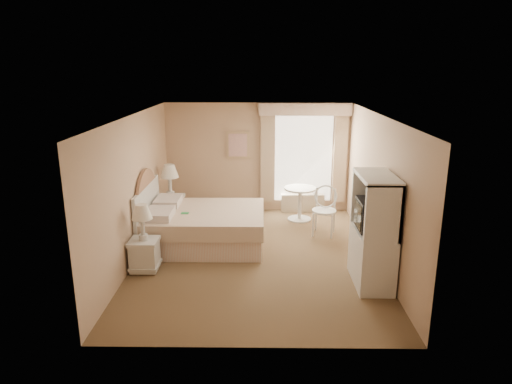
{
  "coord_description": "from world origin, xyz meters",
  "views": [
    {
      "loc": [
        0.09,
        -7.56,
        3.3
      ],
      "look_at": [
        -0.01,
        0.3,
        1.11
      ],
      "focal_mm": 32.0,
      "sensor_mm": 36.0,
      "label": 1
    }
  ],
  "objects_px": {
    "nightstand_far": "(171,202)",
    "bed": "(198,225)",
    "nightstand_near": "(144,246)",
    "armoire": "(373,239)",
    "round_table": "(300,198)",
    "cafe_chair": "(325,206)"
  },
  "relations": [
    {
      "from": "nightstand_near",
      "to": "cafe_chair",
      "type": "height_order",
      "value": "nightstand_near"
    },
    {
      "from": "round_table",
      "to": "bed",
      "type": "bearing_deg",
      "value": -144.42
    },
    {
      "from": "armoire",
      "to": "bed",
      "type": "bearing_deg",
      "value": 152.0
    },
    {
      "from": "bed",
      "to": "armoire",
      "type": "relative_size",
      "value": 1.3
    },
    {
      "from": "cafe_chair",
      "to": "bed",
      "type": "bearing_deg",
      "value": -150.73
    },
    {
      "from": "nightstand_near",
      "to": "round_table",
      "type": "distance_m",
      "value": 3.82
    },
    {
      "from": "bed",
      "to": "round_table",
      "type": "relative_size",
      "value": 3.08
    },
    {
      "from": "round_table",
      "to": "armoire",
      "type": "bearing_deg",
      "value": -73.8
    },
    {
      "from": "nightstand_near",
      "to": "nightstand_far",
      "type": "xyz_separation_m",
      "value": [
        -0.0,
        2.31,
        0.06
      ]
    },
    {
      "from": "nightstand_near",
      "to": "armoire",
      "type": "relative_size",
      "value": 0.65
    },
    {
      "from": "nightstand_far",
      "to": "armoire",
      "type": "xyz_separation_m",
      "value": [
        3.65,
        -2.71,
        0.24
      ]
    },
    {
      "from": "round_table",
      "to": "armoire",
      "type": "relative_size",
      "value": 0.42
    },
    {
      "from": "cafe_chair",
      "to": "armoire",
      "type": "xyz_separation_m",
      "value": [
        0.45,
        -2.17,
        0.15
      ]
    },
    {
      "from": "bed",
      "to": "cafe_chair",
      "type": "xyz_separation_m",
      "value": [
        2.47,
        0.61,
        0.2
      ]
    },
    {
      "from": "bed",
      "to": "cafe_chair",
      "type": "relative_size",
      "value": 2.28
    },
    {
      "from": "round_table",
      "to": "cafe_chair",
      "type": "bearing_deg",
      "value": -63.32
    },
    {
      "from": "nightstand_near",
      "to": "round_table",
      "type": "bearing_deg",
      "value": 43.4
    },
    {
      "from": "bed",
      "to": "round_table",
      "type": "height_order",
      "value": "bed"
    },
    {
      "from": "nightstand_far",
      "to": "round_table",
      "type": "xyz_separation_m",
      "value": [
        2.77,
        0.31,
        0.0
      ]
    },
    {
      "from": "nightstand_far",
      "to": "bed",
      "type": "bearing_deg",
      "value": -57.85
    },
    {
      "from": "bed",
      "to": "nightstand_far",
      "type": "bearing_deg",
      "value": 122.15
    },
    {
      "from": "round_table",
      "to": "armoire",
      "type": "height_order",
      "value": "armoire"
    }
  ]
}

